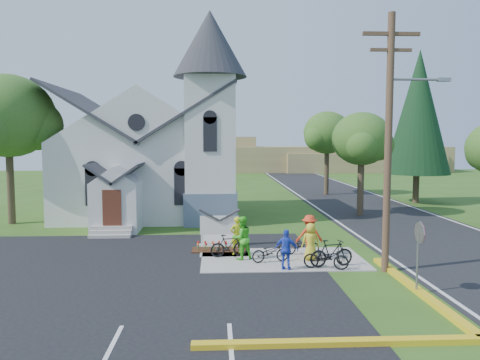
{
  "coord_description": "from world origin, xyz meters",
  "views": [
    {
      "loc": [
        -1.35,
        -19.29,
        5.22
      ],
      "look_at": [
        -0.11,
        5.0,
        3.09
      ],
      "focal_mm": 35.0,
      "sensor_mm": 36.0,
      "label": 1
    }
  ],
  "objects": [
    {
      "name": "church",
      "position": [
        -5.48,
        12.48,
        5.25
      ],
      "size": [
        12.35,
        12.0,
        13.0
      ],
      "color": "silver",
      "rests_on": "ground"
    },
    {
      "name": "church_sign",
      "position": [
        -1.2,
        3.2,
        1.03
      ],
      "size": [
        2.2,
        0.4,
        1.7
      ],
      "color": "gray",
      "rests_on": "ground"
    },
    {
      "name": "conifer",
      "position": [
        15.0,
        18.0,
        7.39
      ],
      "size": [
        5.2,
        5.2,
        12.4
      ],
      "color": "#3A2A20",
      "rests_on": "ground"
    },
    {
      "name": "parking_lot",
      "position": [
        -7.0,
        -2.0,
        0.01
      ],
      "size": [
        20.0,
        16.0,
        0.02
      ],
      "primitive_type": "cube",
      "color": "black",
      "rests_on": "ground"
    },
    {
      "name": "ground",
      "position": [
        0.0,
        0.0,
        0.0
      ],
      "size": [
        120.0,
        120.0,
        0.0
      ],
      "primitive_type": "plane",
      "color": "#2E5317",
      "rests_on": "ground"
    },
    {
      "name": "utility_pole",
      "position": [
        5.36,
        -1.5,
        5.4
      ],
      "size": [
        3.45,
        0.28,
        10.0
      ],
      "color": "#4C3426",
      "rests_on": "ground"
    },
    {
      "name": "cyclist_1",
      "position": [
        -0.26,
        0.51,
        0.99
      ],
      "size": [
        1.11,
        1.0,
        1.87
      ],
      "primitive_type": "imported",
      "rotation": [
        0.0,
        0.0,
        3.54
      ],
      "color": "#44D427",
      "rests_on": "sidewalk"
    },
    {
      "name": "road",
      "position": [
        10.0,
        15.0,
        0.01
      ],
      "size": [
        8.0,
        90.0,
        0.02
      ],
      "primitive_type": "cube",
      "color": "black",
      "rests_on": "ground"
    },
    {
      "name": "distant_hills",
      "position": [
        3.36,
        56.33,
        2.17
      ],
      "size": [
        61.0,
        10.0,
        5.6
      ],
      "color": "olive",
      "rests_on": "ground"
    },
    {
      "name": "tree_road_near",
      "position": [
        8.5,
        12.0,
        5.21
      ],
      "size": [
        4.0,
        4.0,
        7.05
      ],
      "color": "#3A2A20",
      "rests_on": "ground"
    },
    {
      "name": "stop_sign",
      "position": [
        5.43,
        -4.2,
        1.78
      ],
      "size": [
        0.11,
        0.76,
        2.48
      ],
      "color": "gray",
      "rests_on": "ground"
    },
    {
      "name": "bike_1",
      "position": [
        -0.8,
        0.94,
        0.55
      ],
      "size": [
        1.71,
        0.7,
        1.0
      ],
      "primitive_type": "imported",
      "rotation": [
        0.0,
        0.0,
        1.71
      ],
      "color": "black",
      "rests_on": "sidewalk"
    },
    {
      "name": "bike_2",
      "position": [
        2.47,
        1.21,
        0.47
      ],
      "size": [
        1.62,
        0.59,
        0.85
      ],
      "primitive_type": "imported",
      "rotation": [
        0.0,
        0.0,
        1.59
      ],
      "color": "black",
      "rests_on": "sidewalk"
    },
    {
      "name": "bike_4",
      "position": [
        3.01,
        -1.2,
        0.52
      ],
      "size": [
        1.88,
        1.09,
        0.94
      ],
      "primitive_type": "imported",
      "rotation": [
        0.0,
        0.0,
        1.29
      ],
      "color": "black",
      "rests_on": "sidewalk"
    },
    {
      "name": "cyclist_2",
      "position": [
        1.41,
        -1.2,
        0.86
      ],
      "size": [
        1.02,
        0.69,
        1.61
      ],
      "primitive_type": "imported",
      "rotation": [
        0.0,
        0.0,
        2.8
      ],
      "color": "blue",
      "rests_on": "sidewalk"
    },
    {
      "name": "cyclist_0",
      "position": [
        -0.45,
        1.37,
        0.91
      ],
      "size": [
        0.74,
        0.63,
        1.71
      ],
      "primitive_type": "imported",
      "rotation": [
        0.0,
        0.0,
        3.55
      ],
      "color": "#C4CB17",
      "rests_on": "sidewalk"
    },
    {
      "name": "bike_3",
      "position": [
        3.31,
        -0.87,
        0.61
      ],
      "size": [
        1.92,
        0.86,
        1.11
      ],
      "primitive_type": "imported",
      "rotation": [
        0.0,
        0.0,
        1.76
      ],
      "color": "black",
      "rests_on": "sidewalk"
    },
    {
      "name": "cyclist_3",
      "position": [
        2.76,
        0.92,
        0.97
      ],
      "size": [
        1.2,
        0.7,
        1.84
      ],
      "primitive_type": "imported",
      "rotation": [
        0.0,
        0.0,
        3.13
      ],
      "color": "red",
      "rests_on": "sidewalk"
    },
    {
      "name": "tree_lot_corner",
      "position": [
        -14.0,
        10.0,
        6.6
      ],
      "size": [
        5.6,
        5.6,
        9.15
      ],
      "color": "#3A2A20",
      "rests_on": "ground"
    },
    {
      "name": "flower_bed",
      "position": [
        -1.2,
        2.3,
        0.04
      ],
      "size": [
        2.6,
        1.1,
        0.07
      ],
      "primitive_type": "cube",
      "color": "#371A0F",
      "rests_on": "ground"
    },
    {
      "name": "cyclist_4",
      "position": [
        2.68,
        0.2,
        0.85
      ],
      "size": [
        0.83,
        0.58,
        1.61
      ],
      "primitive_type": "imported",
      "rotation": [
        0.0,
        0.0,
        3.24
      ],
      "color": "gold",
      "rests_on": "sidewalk"
    },
    {
      "name": "sidewalk",
      "position": [
        1.5,
        0.5,
        0.03
      ],
      "size": [
        7.0,
        4.0,
        0.05
      ],
      "primitive_type": "cube",
      "color": "gray",
      "rests_on": "ground"
    },
    {
      "name": "bike_0",
      "position": [
        0.92,
        -0.03,
        0.48
      ],
      "size": [
        1.72,
        0.92,
        0.86
      ],
      "primitive_type": "imported",
      "rotation": [
        0.0,
        0.0,
        1.8
      ],
      "color": "black",
      "rests_on": "sidewalk"
    },
    {
      "name": "tree_road_mid",
      "position": [
        9.0,
        24.0,
        5.78
      ],
      "size": [
        4.4,
        4.4,
        7.8
      ],
      "color": "#3A2A20",
      "rests_on": "ground"
    }
  ]
}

